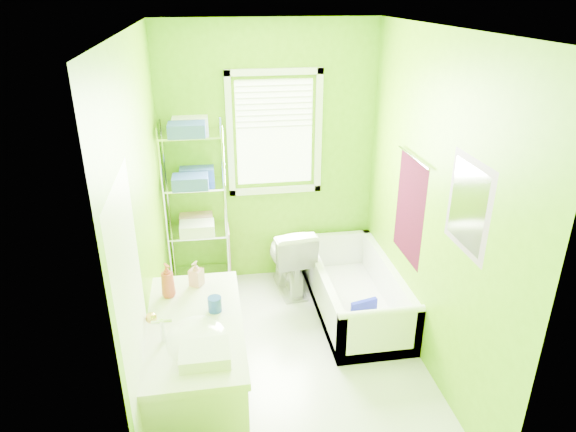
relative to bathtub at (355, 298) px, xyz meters
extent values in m
plane|color=silver|center=(-0.69, -0.59, -0.16)|extent=(2.90, 2.90, 0.00)
cube|color=#5FA207|center=(-0.69, 0.86, 1.14)|extent=(2.10, 0.04, 2.60)
cube|color=#5FA207|center=(-0.69, -2.04, 1.14)|extent=(2.10, 0.04, 2.60)
cube|color=#5FA207|center=(-1.74, -0.59, 1.14)|extent=(0.04, 2.90, 2.60)
cube|color=#5FA207|center=(0.36, -0.59, 1.14)|extent=(0.04, 2.90, 2.60)
cube|color=white|center=(-0.69, -0.59, 2.44)|extent=(2.10, 2.90, 0.04)
cube|color=white|center=(-0.64, 0.85, 1.39)|extent=(0.74, 0.01, 1.01)
cube|color=white|center=(-0.64, 0.83, 0.81)|extent=(0.92, 0.05, 0.06)
cube|color=white|center=(-0.64, 0.83, 1.97)|extent=(0.92, 0.05, 0.06)
cube|color=white|center=(-1.07, 0.83, 1.39)|extent=(0.06, 0.05, 1.22)
cube|color=white|center=(-0.21, 0.83, 1.39)|extent=(0.06, 0.05, 1.22)
cube|color=white|center=(-0.64, 0.82, 1.68)|extent=(0.72, 0.02, 0.50)
cube|color=white|center=(-1.73, -1.59, 0.84)|extent=(0.02, 0.80, 2.00)
sphere|color=gold|center=(-1.69, -1.26, 0.84)|extent=(0.07, 0.07, 0.07)
cube|color=#3B0618|center=(0.34, -0.24, 0.99)|extent=(0.02, 0.58, 0.90)
cylinder|color=silver|center=(0.33, -0.24, 1.44)|extent=(0.02, 0.62, 0.02)
cube|color=#CC5972|center=(0.35, -1.14, 1.39)|extent=(0.02, 0.54, 0.64)
cube|color=white|center=(0.34, -1.14, 1.39)|extent=(0.01, 0.44, 0.54)
cube|color=white|center=(0.00, 0.04, -0.11)|extent=(0.72, 1.54, 0.10)
cube|color=white|center=(-0.32, 0.04, 0.07)|extent=(0.07, 1.54, 0.46)
cube|color=white|center=(0.32, 0.04, 0.07)|extent=(0.07, 1.54, 0.46)
cube|color=white|center=(0.00, -0.70, 0.07)|extent=(0.72, 0.07, 0.46)
cube|color=white|center=(0.00, 0.77, 0.07)|extent=(0.72, 0.07, 0.46)
cylinder|color=white|center=(0.00, -0.70, 0.30)|extent=(0.72, 0.07, 0.07)
cylinder|color=#151CCC|center=(0.00, -0.48, -0.03)|extent=(0.35, 0.35, 0.06)
cylinder|color=#CDD916|center=(0.00, -0.48, 0.03)|extent=(0.33, 0.33, 0.05)
cube|color=#151CCC|center=(-0.03, -0.35, 0.09)|extent=(0.25, 0.10, 0.22)
imported|color=white|center=(-0.55, 0.52, 0.21)|extent=(0.48, 0.75, 0.73)
cube|color=white|center=(-1.45, -1.22, 0.27)|extent=(0.59, 1.17, 0.85)
cube|color=white|center=(-1.45, -1.22, 0.72)|extent=(0.62, 1.20, 0.05)
ellipsoid|color=white|center=(-1.43, -1.38, 0.72)|extent=(0.41, 0.53, 0.14)
cylinder|color=silver|center=(-1.62, -1.38, 0.82)|extent=(0.03, 0.03, 0.16)
cylinder|color=silver|center=(-1.62, -1.38, 0.89)|extent=(0.12, 0.02, 0.02)
imported|color=#C24039|center=(-1.61, -0.88, 0.87)|extent=(0.13, 0.13, 0.25)
imported|color=pink|center=(-1.42, -0.76, 0.84)|extent=(0.12, 0.12, 0.18)
cylinder|color=#193EA7|center=(-1.31, -1.10, 0.80)|extent=(0.09, 0.09, 0.10)
cube|color=white|center=(-1.38, -1.58, 0.78)|extent=(0.29, 0.22, 0.07)
cylinder|color=silver|center=(-1.71, 0.49, 0.71)|extent=(0.02, 0.02, 1.73)
cylinder|color=silver|center=(-1.71, 0.83, 0.71)|extent=(0.02, 0.02, 1.73)
cylinder|color=silver|center=(-1.16, 0.49, 0.71)|extent=(0.02, 0.02, 1.73)
cylinder|color=silver|center=(-1.15, 0.83, 0.71)|extent=(0.02, 0.02, 1.73)
cube|color=silver|center=(-1.43, 0.66, 0.00)|extent=(0.58, 0.37, 0.02)
cube|color=silver|center=(-1.43, 0.66, 0.49)|extent=(0.58, 0.37, 0.02)
cube|color=silver|center=(-1.43, 0.66, 0.98)|extent=(0.58, 0.37, 0.02)
cube|color=silver|center=(-1.43, 0.66, 1.47)|extent=(0.58, 0.37, 0.02)
cube|color=#3055AF|center=(-1.46, 0.55, 1.54)|extent=(0.33, 0.22, 0.12)
cube|color=white|center=(-1.43, 0.79, 1.54)|extent=(0.33, 0.22, 0.12)
cube|color=#3055AF|center=(-1.46, 0.55, 1.05)|extent=(0.33, 0.22, 0.12)
cube|color=#3055AF|center=(-1.40, 0.79, 1.05)|extent=(0.33, 0.22, 0.12)
cube|color=white|center=(-1.44, 0.57, 0.56)|extent=(0.33, 0.22, 0.12)
cube|color=pink|center=(-1.45, 0.80, 0.56)|extent=(0.33, 0.22, 0.12)
cube|color=pink|center=(-1.15, 0.66, 0.23)|extent=(0.03, 0.30, 0.54)
camera|label=1|loc=(-1.28, -3.95, 2.68)|focal=32.00mm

